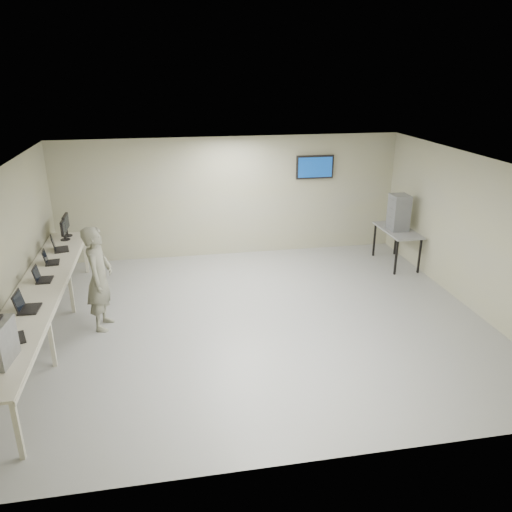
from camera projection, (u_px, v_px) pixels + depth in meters
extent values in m
cube|color=#A2A2A2|center=(258.00, 320.00, 8.96)|extent=(8.00, 7.00, 0.01)
cube|color=white|center=(258.00, 164.00, 7.97)|extent=(8.00, 7.00, 0.01)
cube|color=tan|center=(231.00, 197.00, 11.68)|extent=(8.00, 0.01, 2.80)
cube|color=tan|center=(319.00, 356.00, 5.24)|extent=(8.00, 0.01, 2.80)
cube|color=tan|center=(7.00, 262.00, 7.79)|extent=(0.01, 7.00, 2.80)
cube|color=tan|center=(472.00, 233.00, 9.13)|extent=(0.01, 7.00, 2.80)
cube|color=black|center=(314.00, 167.00, 11.77)|extent=(0.15, 0.04, 0.15)
cube|color=black|center=(315.00, 167.00, 11.73)|extent=(0.90, 0.06, 0.55)
cube|color=navy|center=(315.00, 167.00, 11.70)|extent=(0.82, 0.01, 0.47)
cube|color=beige|center=(39.00, 290.00, 8.04)|extent=(0.75, 6.00, 0.04)
cube|color=beige|center=(64.00, 290.00, 8.11)|extent=(0.02, 6.00, 0.06)
cube|color=beige|center=(17.00, 428.00, 5.63)|extent=(0.06, 0.06, 0.86)
cube|color=beige|center=(9.00, 345.00, 7.32)|extent=(0.06, 0.06, 0.86)
cube|color=beige|center=(51.00, 341.00, 7.42)|extent=(0.06, 0.06, 0.86)
cube|color=beige|center=(36.00, 294.00, 8.98)|extent=(0.06, 0.06, 0.86)
cube|color=beige|center=(71.00, 291.00, 9.08)|extent=(0.06, 0.06, 0.86)
cube|color=beige|center=(57.00, 256.00, 10.77)|extent=(0.06, 0.06, 0.86)
cube|color=beige|center=(86.00, 254.00, 10.87)|extent=(0.06, 0.06, 0.86)
cube|color=black|center=(15.00, 339.00, 6.54)|extent=(0.35, 0.41, 0.02)
cube|color=black|center=(2.00, 330.00, 6.47)|extent=(0.17, 0.33, 0.25)
cube|color=black|center=(4.00, 330.00, 6.47)|extent=(0.14, 0.29, 0.21)
cube|color=black|center=(30.00, 309.00, 7.34)|extent=(0.28, 0.38, 0.02)
cube|color=black|center=(18.00, 301.00, 7.26)|extent=(0.08, 0.36, 0.27)
cube|color=black|center=(19.00, 301.00, 7.26)|extent=(0.06, 0.31, 0.22)
cube|color=black|center=(45.00, 280.00, 8.35)|extent=(0.24, 0.33, 0.02)
cube|color=black|center=(36.00, 273.00, 8.28)|extent=(0.06, 0.31, 0.23)
cube|color=black|center=(37.00, 273.00, 8.28)|extent=(0.05, 0.27, 0.20)
cube|color=black|center=(53.00, 263.00, 9.10)|extent=(0.27, 0.35, 0.02)
cube|color=black|center=(45.00, 257.00, 9.03)|extent=(0.10, 0.31, 0.23)
cube|color=black|center=(46.00, 256.00, 9.03)|extent=(0.08, 0.27, 0.19)
cube|color=black|center=(61.00, 249.00, 9.74)|extent=(0.34, 0.42, 0.02)
cube|color=black|center=(53.00, 243.00, 9.67)|extent=(0.15, 0.36, 0.27)
cube|color=black|center=(54.00, 243.00, 9.67)|extent=(0.12, 0.31, 0.22)
cylinder|color=black|center=(65.00, 240.00, 10.32)|extent=(0.19, 0.19, 0.01)
cube|color=black|center=(65.00, 236.00, 10.29)|extent=(0.04, 0.03, 0.15)
cube|color=black|center=(64.00, 227.00, 10.22)|extent=(0.05, 0.44, 0.29)
cube|color=black|center=(65.00, 227.00, 10.23)|extent=(0.00, 0.40, 0.25)
cylinder|color=black|center=(67.00, 236.00, 10.56)|extent=(0.21, 0.21, 0.02)
cube|color=black|center=(67.00, 232.00, 10.53)|extent=(0.04, 0.03, 0.17)
cube|color=black|center=(66.00, 222.00, 10.45)|extent=(0.05, 0.47, 0.31)
cube|color=black|center=(67.00, 222.00, 10.46)|extent=(0.00, 0.42, 0.27)
imported|color=#646659|center=(99.00, 278.00, 8.41)|extent=(0.54, 0.73, 1.83)
cube|color=gray|center=(398.00, 230.00, 11.23)|extent=(0.65, 1.38, 0.04)
cube|color=black|center=(396.00, 257.00, 10.78)|extent=(0.04, 0.04, 0.79)
cube|color=black|center=(374.00, 240.00, 11.87)|extent=(0.04, 0.04, 0.79)
cube|color=black|center=(419.00, 256.00, 10.87)|extent=(0.04, 0.04, 0.79)
cube|color=black|center=(396.00, 239.00, 11.96)|extent=(0.04, 0.04, 0.79)
cube|color=gray|center=(397.00, 225.00, 11.18)|extent=(0.38, 0.42, 0.20)
cube|color=gray|center=(398.00, 217.00, 11.11)|extent=(0.38, 0.42, 0.20)
cube|color=gray|center=(399.00, 208.00, 11.04)|extent=(0.38, 0.42, 0.20)
cube|color=gray|center=(400.00, 199.00, 10.97)|extent=(0.38, 0.42, 0.20)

